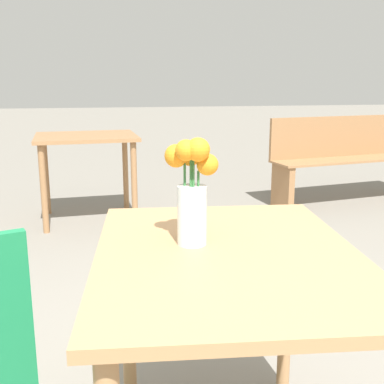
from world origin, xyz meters
The scene contains 4 objects.
table_front centered at (0.00, 0.00, 0.64)m, with size 0.80×1.00×0.75m.
flower_vase centered at (-0.09, 0.07, 0.90)m, with size 0.15×0.14×0.31m.
bench_near centered at (2.13, 3.18, 0.47)m, with size 1.84×0.66×0.85m.
table_back centered at (-0.47, 2.96, 0.62)m, with size 0.89×0.77×0.75m.
Camera 1 is at (-0.32, -1.21, 1.21)m, focal length 45.00 mm.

